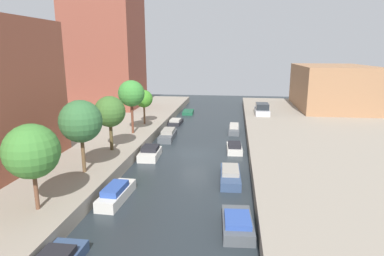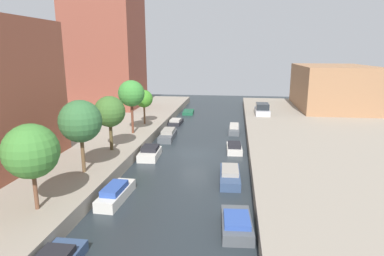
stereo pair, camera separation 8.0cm
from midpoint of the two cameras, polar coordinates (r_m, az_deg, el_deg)
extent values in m
plane|color=#232B30|center=(31.62, 0.63, -4.45)|extent=(84.00, 84.00, 0.00)
cube|color=gray|center=(36.39, -23.54, -2.38)|extent=(20.00, 64.00, 1.00)
cube|color=gray|center=(33.27, 27.29, -4.17)|extent=(20.00, 64.00, 1.00)
cube|color=brown|center=(53.23, -14.91, 18.62)|extent=(10.00, 9.29, 27.99)
cube|color=#9E704C|center=(54.63, 22.94, 6.51)|extent=(10.00, 15.05, 6.38)
cylinder|color=brown|center=(20.40, -25.17, -9.51)|extent=(0.23, 0.23, 2.30)
sphere|color=#3C7B31|center=(19.71, -25.79, -3.60)|extent=(2.97, 2.97, 2.97)
cylinder|color=brown|center=(25.11, -18.12, -4.24)|extent=(0.26, 0.26, 2.69)
sphere|color=#326636|center=(24.53, -18.52, 1.11)|extent=(3.00, 3.00, 3.00)
cylinder|color=#4F4226|center=(29.98, -13.63, -1.35)|extent=(0.29, 0.29, 2.50)
sphere|color=#3A662A|center=(29.52, -13.86, 2.77)|extent=(2.68, 2.68, 2.68)
cylinder|color=brown|center=(35.58, -10.12, 1.72)|extent=(0.25, 0.25, 3.27)
sphere|color=#398434|center=(35.16, -10.29, 5.86)|extent=(2.73, 2.73, 2.73)
cylinder|color=brown|center=(40.04, -8.10, 2.36)|extent=(0.22, 0.22, 2.28)
sphere|color=#3D8626|center=(39.74, -8.19, 5.00)|extent=(2.07, 2.07, 2.07)
cube|color=#B7B7BC|center=(46.99, 11.96, 2.84)|extent=(1.91, 4.64, 0.73)
cube|color=#1E2328|center=(46.52, 12.03, 3.68)|extent=(1.68, 2.56, 0.78)
cube|color=beige|center=(22.75, -12.80, -11.11)|extent=(1.44, 4.12, 0.70)
cube|color=#2D4C9E|center=(22.35, -13.06, -10.05)|extent=(1.17, 2.28, 0.39)
cube|color=beige|center=(30.65, -7.17, -4.48)|extent=(1.78, 3.34, 0.67)
cube|color=black|center=(30.68, -7.11, -3.44)|extent=(1.47, 1.86, 0.37)
cube|color=#4C5156|center=(36.86, -4.10, -1.37)|extent=(1.58, 4.50, 0.66)
cube|color=gray|center=(37.00, -4.03, -0.49)|extent=(1.31, 2.49, 0.37)
cube|color=#232328|center=(44.13, -2.72, 0.96)|extent=(1.57, 3.35, 0.47)
cube|color=#B2ADA3|center=(43.79, -2.79, 1.36)|extent=(1.31, 1.86, 0.28)
cube|color=#195638|center=(51.56, -0.58, 2.74)|extent=(1.78, 3.53, 0.44)
cube|color=#4C5156|center=(19.06, 7.78, -16.08)|extent=(1.83, 3.56, 0.62)
cube|color=#2D4C9E|center=(18.60, 7.82, -15.28)|extent=(1.49, 1.99, 0.28)
cube|color=#33476B|center=(25.39, 6.61, -8.30)|extent=(1.63, 4.40, 0.65)
cube|color=gray|center=(25.39, 6.64, -7.15)|extent=(1.34, 2.44, 0.31)
cube|color=beige|center=(32.52, 7.32, -3.54)|extent=(1.59, 3.22, 0.56)
cube|color=black|center=(32.11, 7.34, -2.89)|extent=(1.30, 1.79, 0.39)
cube|color=#4C5156|center=(40.18, 7.29, -0.31)|extent=(1.24, 4.27, 0.55)
cube|color=#B2ADA3|center=(40.28, 7.31, 0.38)|extent=(1.04, 2.35, 0.34)
camera|label=1|loc=(0.04, -89.94, 0.01)|focal=31.10mm
camera|label=2|loc=(0.04, 90.06, -0.01)|focal=31.10mm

